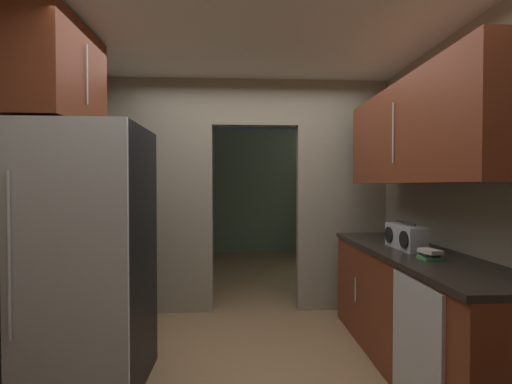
{
  "coord_description": "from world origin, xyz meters",
  "views": [
    {
      "loc": [
        -0.11,
        -2.43,
        1.41
      ],
      "look_at": [
        0.06,
        0.92,
        1.35
      ],
      "focal_mm": 24.29,
      "sensor_mm": 36.0,
      "label": 1
    }
  ],
  "objects": [
    {
      "name": "ground",
      "position": [
        0.0,
        0.0,
        0.0
      ],
      "size": [
        20.0,
        20.0,
        0.0
      ],
      "primitive_type": "plane",
      "color": "#93704C"
    },
    {
      "name": "kitchen_overhead_slab",
      "position": [
        0.0,
        0.44,
        2.63
      ],
      "size": [
        3.53,
        6.97,
        0.06
      ],
      "primitive_type": "cube",
      "color": "silver"
    },
    {
      "name": "kitchen_partition",
      "position": [
        -0.03,
        1.48,
        1.38
      ],
      "size": [
        3.13,
        0.12,
        2.6
      ],
      "color": "gray",
      "rests_on": "ground"
    },
    {
      "name": "adjoining_room_shell",
      "position": [
        0.0,
        3.71,
        1.3
      ],
      "size": [
        3.13,
        3.43,
        2.6
      ],
      "color": "slate",
      "rests_on": "ground"
    },
    {
      "name": "refrigerator",
      "position": [
        -1.14,
        0.04,
        0.91
      ],
      "size": [
        0.74,
        0.77,
        1.83
      ],
      "color": "black",
      "rests_on": "ground"
    },
    {
      "name": "lower_cabinet_run",
      "position": [
        1.25,
        0.16,
        0.46
      ],
      "size": [
        0.63,
        2.12,
        0.91
      ],
      "color": "maroon",
      "rests_on": "ground"
    },
    {
      "name": "dishwasher",
      "position": [
        0.95,
        -0.44,
        0.42
      ],
      "size": [
        0.02,
        0.56,
        0.85
      ],
      "color": "#B7BABC",
      "rests_on": "ground"
    },
    {
      "name": "upper_cabinet_counterside",
      "position": [
        1.25,
        0.16,
        1.82
      ],
      "size": [
        0.36,
        1.91,
        0.77
      ],
      "color": "maroon"
    },
    {
      "name": "upper_cabinet_fridgeside",
      "position": [
        -1.38,
        0.14,
        2.22
      ],
      "size": [
        0.36,
        0.81,
        0.72
      ],
      "color": "maroon"
    },
    {
      "name": "boombox",
      "position": [
        1.22,
        0.26,
        1.0
      ],
      "size": [
        0.15,
        0.44,
        0.22
      ],
      "color": "#B2B2B7",
      "rests_on": "lower_cabinet_run"
    },
    {
      "name": "book_stack",
      "position": [
        1.2,
        -0.13,
        0.94
      ],
      "size": [
        0.13,
        0.16,
        0.07
      ],
      "color": "#388C47",
      "rests_on": "lower_cabinet_run"
    }
  ]
}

